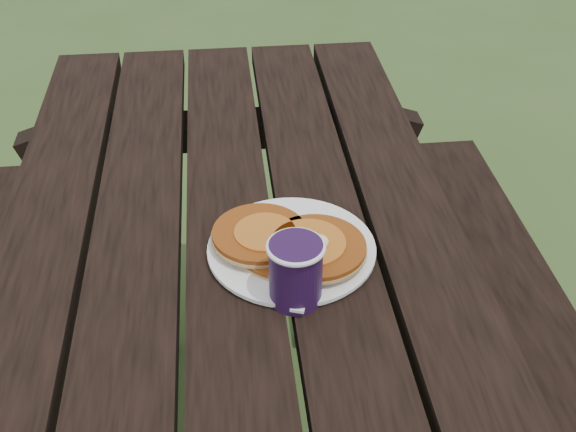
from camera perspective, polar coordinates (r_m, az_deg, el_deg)
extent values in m
cube|color=black|center=(1.04, -4.15, -8.18)|extent=(0.75, 1.80, 0.04)
cube|color=black|center=(1.39, 20.76, -14.72)|extent=(0.25, 1.80, 0.04)
cylinder|color=white|center=(1.12, 0.28, -2.66)|extent=(0.32, 0.32, 0.01)
cylinder|color=#8A3F0F|center=(1.11, -0.12, -2.47)|extent=(0.15, 0.15, 0.01)
cylinder|color=#8A3F0F|center=(1.11, -2.26, -1.42)|extent=(0.15, 0.15, 0.01)
cylinder|color=#8A3F0F|center=(1.09, 2.21, -2.49)|extent=(0.15, 0.15, 0.01)
cylinder|color=#9D5316|center=(1.09, 1.63, -2.06)|extent=(0.11, 0.11, 0.00)
ellipsoid|color=#F4E59E|center=(1.08, 2.46, -2.05)|extent=(0.03, 0.03, 0.02)
cube|color=white|center=(1.07, 1.70, -4.29)|extent=(0.08, 0.18, 0.00)
cylinder|color=#230E33|center=(1.01, 0.61, -4.46)|extent=(0.08, 0.08, 0.10)
torus|color=white|center=(0.98, 0.62, -2.45)|extent=(0.08, 0.08, 0.01)
cylinder|color=black|center=(0.98, 0.62, -2.54)|extent=(0.07, 0.07, 0.01)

